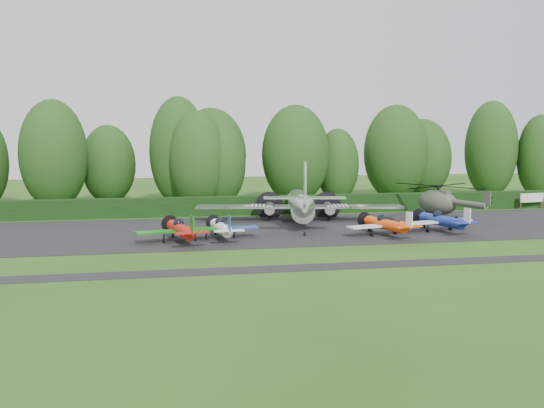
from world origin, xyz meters
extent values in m
plane|color=#224D15|center=(0.00, 0.00, 0.00)|extent=(160.00, 160.00, 0.00)
cube|color=black|center=(0.00, 10.00, 0.00)|extent=(70.00, 18.00, 0.01)
cube|color=black|center=(0.00, -6.00, 0.00)|extent=(70.00, 2.00, 0.00)
cube|color=black|center=(0.00, 21.00, 0.00)|extent=(90.00, 1.60, 2.00)
cylinder|color=silver|center=(1.93, 13.86, 1.78)|extent=(2.15, 11.23, 2.15)
cone|color=silver|center=(1.93, 20.15, 1.78)|extent=(2.15, 1.40, 2.15)
cone|color=silver|center=(1.93, 7.12, 2.25)|extent=(2.15, 2.81, 2.15)
sphere|color=black|center=(1.93, 19.25, 2.25)|extent=(1.40, 1.40, 1.40)
cube|color=silver|center=(1.93, 14.80, 1.50)|extent=(20.59, 2.25, 0.21)
cube|color=white|center=(-1.82, 14.80, 1.61)|extent=(2.43, 2.34, 0.05)
cube|color=white|center=(5.67, 14.80, 1.61)|extent=(2.43, 2.34, 0.05)
cylinder|color=silver|center=(-1.07, 15.36, 1.26)|extent=(1.03, 2.99, 1.03)
cylinder|color=silver|center=(4.92, 15.36, 1.26)|extent=(1.03, 2.99, 1.03)
cylinder|color=black|center=(-1.07, 17.46, 1.26)|extent=(2.99, 0.03, 2.99)
cylinder|color=black|center=(4.92, 17.46, 1.26)|extent=(2.99, 0.03, 2.99)
cube|color=silver|center=(1.93, 6.37, 3.28)|extent=(7.02, 1.31, 0.13)
cube|color=silver|center=(1.93, 6.09, 4.59)|extent=(0.17, 2.06, 3.56)
cylinder|color=black|center=(-1.07, 14.98, 0.23)|extent=(0.23, 0.84, 0.84)
cylinder|color=black|center=(4.92, 14.98, 0.23)|extent=(0.23, 0.84, 0.84)
cylinder|color=black|center=(1.93, 6.00, 0.17)|extent=(0.17, 0.41, 0.41)
cylinder|color=#B71910|center=(-10.04, 4.64, 1.09)|extent=(0.96, 5.47, 0.96)
sphere|color=black|center=(-10.04, 5.24, 1.54)|extent=(0.84, 0.84, 0.84)
cube|color=#106C13|center=(-10.04, 5.14, 0.95)|extent=(6.97, 1.29, 0.14)
cube|color=#B71910|center=(-10.04, 1.36, 1.34)|extent=(2.59, 0.70, 0.10)
cube|color=#106C13|center=(-10.04, 1.26, 1.99)|extent=(0.10, 0.80, 1.29)
cylinder|color=black|center=(-10.04, 8.18, 1.09)|extent=(1.49, 0.02, 1.49)
cylinder|color=black|center=(-11.34, 4.94, 0.18)|extent=(0.14, 0.44, 0.44)
cylinder|color=black|center=(-8.75, 4.94, 0.18)|extent=(0.14, 0.44, 0.44)
cylinder|color=black|center=(-10.04, 7.23, 0.16)|extent=(0.12, 0.40, 0.40)
cylinder|color=white|center=(-6.71, 5.59, 1.00)|extent=(0.88, 5.02, 0.88)
sphere|color=black|center=(-6.71, 6.14, 1.42)|extent=(0.77, 0.77, 0.77)
cube|color=navy|center=(-6.71, 6.05, 0.87)|extent=(6.39, 1.19, 0.13)
cube|color=white|center=(-6.71, 2.58, 1.23)|extent=(2.37, 0.64, 0.09)
cube|color=navy|center=(-6.71, 2.49, 1.83)|extent=(0.09, 0.73, 1.19)
cylinder|color=black|center=(-6.71, 8.83, 1.00)|extent=(1.37, 0.02, 1.37)
cylinder|color=black|center=(-7.89, 5.87, 0.16)|extent=(0.13, 0.40, 0.40)
cylinder|color=black|center=(-5.52, 5.87, 0.16)|extent=(0.13, 0.40, 0.40)
cylinder|color=black|center=(-6.71, 7.97, 0.15)|extent=(0.11, 0.37, 0.37)
cylinder|color=#F1470E|center=(7.29, 4.70, 1.03)|extent=(0.90, 5.16, 0.90)
sphere|color=black|center=(7.29, 5.26, 1.45)|extent=(0.79, 0.79, 0.79)
cube|color=white|center=(7.29, 5.17, 0.89)|extent=(6.57, 1.22, 0.13)
cube|color=#F1470E|center=(7.29, 1.60, 1.27)|extent=(2.44, 0.66, 0.09)
cube|color=white|center=(7.29, 1.51, 1.88)|extent=(0.09, 0.75, 1.22)
cylinder|color=black|center=(7.29, 8.03, 1.03)|extent=(1.41, 0.02, 1.41)
cylinder|color=black|center=(6.07, 4.98, 0.17)|extent=(0.13, 0.41, 0.41)
cylinder|color=black|center=(8.51, 4.98, 0.17)|extent=(0.13, 0.41, 0.41)
cylinder|color=black|center=(7.29, 7.14, 0.15)|extent=(0.11, 0.38, 0.38)
cylinder|color=navy|center=(12.97, 5.81, 1.06)|extent=(0.92, 5.28, 0.92)
sphere|color=black|center=(12.97, 6.38, 1.49)|extent=(0.81, 0.81, 0.81)
cube|color=silver|center=(12.97, 6.29, 0.91)|extent=(6.72, 1.25, 0.13)
cube|color=navy|center=(12.97, 2.64, 1.30)|extent=(2.50, 0.67, 0.10)
cube|color=silver|center=(12.97, 2.55, 1.92)|extent=(0.10, 0.77, 1.25)
cylinder|color=black|center=(12.97, 9.22, 1.06)|extent=(1.44, 0.02, 1.44)
cylinder|color=black|center=(11.72, 6.10, 0.17)|extent=(0.13, 0.42, 0.42)
cylinder|color=black|center=(14.22, 6.10, 0.17)|extent=(0.13, 0.42, 0.42)
cylinder|color=black|center=(12.97, 8.30, 0.15)|extent=(0.12, 0.38, 0.38)
ellipsoid|color=#323A2D|center=(17.03, 15.06, 1.59)|extent=(2.75, 5.04, 2.64)
cylinder|color=#323A2D|center=(17.03, 11.10, 1.85)|extent=(0.62, 5.29, 0.62)
cube|color=#323A2D|center=(17.03, 8.36, 2.64)|extent=(0.11, 0.79, 1.41)
cylinder|color=black|center=(17.03, 15.06, 2.91)|extent=(0.26, 0.26, 0.71)
cylinder|color=black|center=(17.03, 15.06, 3.30)|extent=(0.62, 0.62, 0.22)
cylinder|color=black|center=(17.03, 15.06, 3.30)|extent=(10.58, 10.58, 0.05)
cube|color=#323A2D|center=(17.03, 14.36, 2.60)|extent=(0.79, 1.76, 0.62)
ellipsoid|color=black|center=(17.03, 16.47, 1.67)|extent=(1.67, 1.67, 1.51)
cylinder|color=black|center=(16.15, 15.77, 0.26)|extent=(0.16, 0.49, 0.49)
cylinder|color=black|center=(17.91, 15.77, 0.26)|extent=(0.16, 0.49, 0.49)
cylinder|color=black|center=(17.03, 12.24, 0.22)|extent=(0.14, 0.42, 0.42)
cylinder|color=#3F3326|center=(29.41, 19.47, 0.63)|extent=(0.13, 0.13, 1.25)
cylinder|color=#3F3326|center=(32.54, 19.47, 0.63)|extent=(0.13, 0.13, 1.25)
cube|color=silver|center=(30.97, 19.47, 1.36)|extent=(3.34, 0.08, 1.04)
cylinder|color=black|center=(33.49, 32.99, 2.18)|extent=(0.70, 0.70, 4.35)
ellipsoid|color=#1C3E13|center=(33.49, 32.99, 6.65)|extent=(7.07, 7.07, 13.29)
cylinder|color=black|center=(19.13, 31.95, 2.06)|extent=(0.70, 0.70, 4.11)
ellipsoid|color=#1C3E13|center=(19.13, 31.95, 6.29)|extent=(8.39, 8.39, 12.57)
cylinder|color=black|center=(39.46, 30.82, 1.86)|extent=(0.70, 0.70, 3.72)
ellipsoid|color=#1C3E13|center=(39.46, 30.82, 5.69)|extent=(5.85, 5.85, 11.38)
cylinder|color=black|center=(-17.85, 34.81, 1.61)|extent=(0.70, 0.70, 3.23)
ellipsoid|color=#1C3E13|center=(-17.85, 34.81, 4.93)|extent=(6.74, 6.74, 9.87)
cylinder|color=black|center=(5.15, 30.10, 2.02)|extent=(0.70, 0.70, 4.04)
ellipsoid|color=#1C3E13|center=(5.15, 30.10, 6.18)|extent=(8.43, 8.43, 12.35)
cylinder|color=black|center=(-4.58, 28.91, 1.69)|extent=(0.70, 0.70, 3.37)
ellipsoid|color=#1C3E13|center=(-4.58, 28.91, 5.15)|extent=(6.60, 6.60, 10.30)
cylinder|color=black|center=(-9.23, 30.69, 2.17)|extent=(0.70, 0.70, 4.34)
ellipsoid|color=#1C3E13|center=(-9.23, 30.69, 6.63)|extent=(7.04, 7.04, 13.27)
cylinder|color=black|center=(-23.56, 29.71, 2.08)|extent=(0.70, 0.70, 4.16)
ellipsoid|color=#1C3E13|center=(-23.56, 29.71, 6.36)|extent=(7.69, 7.69, 12.72)
cylinder|color=black|center=(23.62, 33.80, 1.77)|extent=(0.70, 0.70, 3.53)
ellipsoid|color=#1C3E13|center=(23.62, 33.80, 5.40)|extent=(8.02, 8.02, 10.79)
cylinder|color=black|center=(11.00, 31.35, 1.55)|extent=(0.70, 0.70, 3.09)
ellipsoid|color=#1C3E13|center=(11.00, 31.35, 4.72)|extent=(5.52, 5.52, 9.45)
cylinder|color=black|center=(-7.17, 27.71, 1.87)|extent=(0.70, 0.70, 3.74)
ellipsoid|color=#1C3E13|center=(-7.17, 27.71, 5.72)|extent=(6.64, 6.64, 11.43)
cylinder|color=black|center=(-5.01, 34.03, 1.98)|extent=(0.70, 0.70, 3.95)
ellipsoid|color=#1C3E13|center=(-5.01, 34.03, 6.04)|extent=(9.02, 9.02, 12.07)
camera|label=1|loc=(-11.69, -43.73, 8.68)|focal=40.00mm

